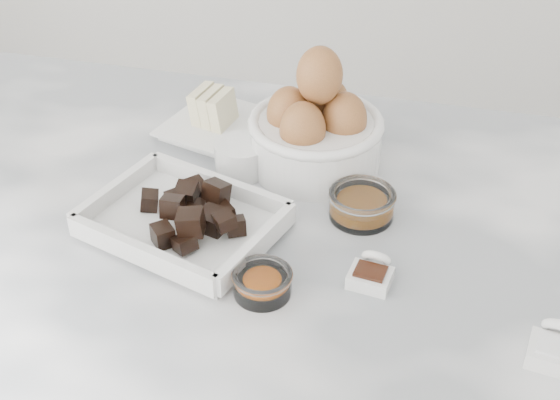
# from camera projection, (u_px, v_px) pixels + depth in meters

# --- Properties ---
(marble_slab) EXTENTS (1.20, 0.80, 0.04)m
(marble_slab) POSITION_uv_depth(u_px,v_px,m) (259.00, 250.00, 0.98)
(marble_slab) COLOR silver
(marble_slab) RESTS_ON cabinet
(chocolate_dish) EXTENTS (0.27, 0.24, 0.06)m
(chocolate_dish) POSITION_uv_depth(u_px,v_px,m) (183.00, 215.00, 0.97)
(chocolate_dish) COLOR white
(chocolate_dish) RESTS_ON marble_slab
(butter_plate) EXTENTS (0.19, 0.19, 0.06)m
(butter_plate) POSITION_uv_depth(u_px,v_px,m) (220.00, 119.00, 1.17)
(butter_plate) COLOR white
(butter_plate) RESTS_ON marble_slab
(sugar_ramekin) EXTENTS (0.07, 0.07, 0.04)m
(sugar_ramekin) POSITION_uv_depth(u_px,v_px,m) (241.00, 156.00, 1.08)
(sugar_ramekin) COLOR white
(sugar_ramekin) RESTS_ON marble_slab
(egg_bowl) EXTENTS (0.19, 0.19, 0.18)m
(egg_bowl) POSITION_uv_depth(u_px,v_px,m) (316.00, 129.00, 1.07)
(egg_bowl) COLOR white
(egg_bowl) RESTS_ON marble_slab
(honey_bowl) EXTENTS (0.09, 0.09, 0.04)m
(honey_bowl) POSITION_uv_depth(u_px,v_px,m) (362.00, 204.00, 0.99)
(honey_bowl) COLOR white
(honey_bowl) RESTS_ON marble_slab
(zest_bowl) EXTENTS (0.07, 0.07, 0.03)m
(zest_bowl) POSITION_uv_depth(u_px,v_px,m) (262.00, 282.00, 0.88)
(zest_bowl) COLOR white
(zest_bowl) RESTS_ON marble_slab
(vanilla_spoon) EXTENTS (0.05, 0.06, 0.04)m
(vanilla_spoon) POSITION_uv_depth(u_px,v_px,m) (372.00, 273.00, 0.90)
(vanilla_spoon) COLOR white
(vanilla_spoon) RESTS_ON marble_slab
(salt_spoon) EXTENTS (0.06, 0.07, 0.04)m
(salt_spoon) POSITION_uv_depth(u_px,v_px,m) (557.00, 347.00, 0.80)
(salt_spoon) COLOR white
(salt_spoon) RESTS_ON marble_slab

